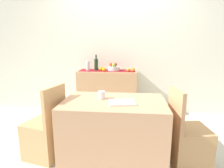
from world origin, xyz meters
name	(u,v)px	position (x,y,z in m)	size (l,w,h in m)	color
ground_plane	(116,137)	(0.00, 0.00, -0.01)	(6.40, 6.40, 0.02)	beige
room_wall_rear	(121,44)	(0.00, 1.18, 1.35)	(6.40, 0.06, 2.70)	silver
sideboard_console	(107,93)	(-0.24, 0.92, 0.43)	(1.11, 0.42, 0.86)	tan
table_runner	(107,70)	(-0.24, 0.92, 0.86)	(1.04, 0.32, 0.01)	maroon
fruit_bowl	(114,69)	(-0.11, 0.92, 0.90)	(0.22, 0.22, 0.07)	silver
apple_upper	(111,65)	(-0.17, 0.95, 0.97)	(0.07, 0.07, 0.07)	#B4331C
apple_left	(113,65)	(-0.12, 0.88, 0.97)	(0.07, 0.07, 0.07)	#95AA3B
apple_center	(115,64)	(-0.09, 0.99, 0.97)	(0.07, 0.07, 0.07)	#B1291B
wine_bottle	(96,64)	(-0.45, 0.92, 0.98)	(0.07, 0.07, 0.30)	#1B311B
ceramic_vase	(88,66)	(-0.61, 0.92, 0.95)	(0.08, 0.08, 0.19)	silver
orange_loose_end	(101,69)	(-0.34, 0.87, 0.90)	(0.08, 0.08, 0.08)	orange
orange_loose_near_bowl	(128,70)	(0.16, 0.82, 0.89)	(0.07, 0.07, 0.07)	orange
orange_loose_far	(133,70)	(0.24, 0.81, 0.90)	(0.08, 0.08, 0.08)	orange
orange_loose_mid	(104,70)	(-0.29, 0.81, 0.90)	(0.07, 0.07, 0.07)	orange
dining_table	(114,131)	(0.03, -0.57, 0.37)	(1.15, 0.73, 0.74)	tan
open_book	(122,102)	(0.12, -0.65, 0.75)	(0.28, 0.21, 0.02)	white
coffee_cup	(102,95)	(-0.12, -0.51, 0.79)	(0.08, 0.08, 0.09)	silver
chair_near_window	(45,136)	(-0.81, -0.57, 0.27)	(0.48, 0.48, 0.90)	tan
chair_by_corner	(188,143)	(0.87, -0.57, 0.27)	(0.45, 0.45, 0.90)	tan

